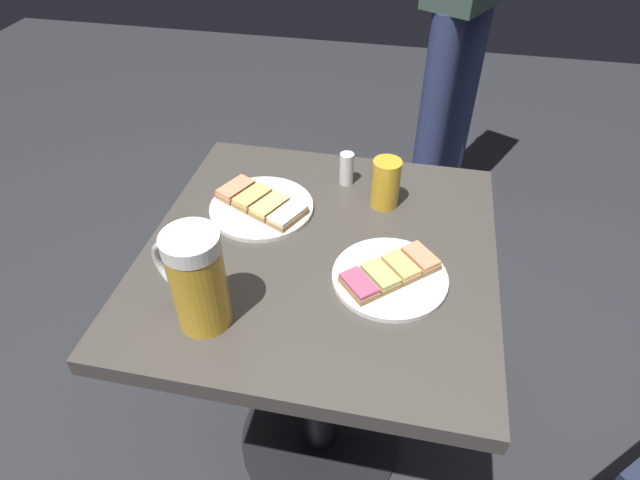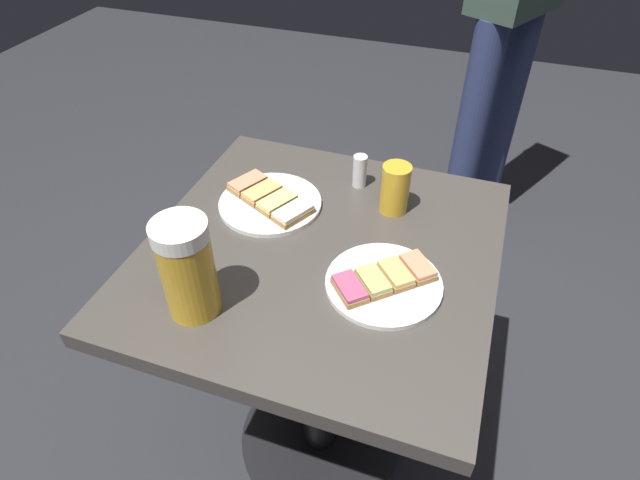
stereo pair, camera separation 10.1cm
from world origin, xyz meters
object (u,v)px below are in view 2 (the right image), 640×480
object	(u,v)px
plate_near	(384,282)
plate_far	(270,201)
salt_shaker	(360,171)
beer_mug	(186,267)
beer_glass_small	(395,189)

from	to	relation	value
plate_near	plate_far	size ratio (longest dim) A/B	0.96
plate_near	plate_far	distance (m)	0.32
plate_far	salt_shaker	size ratio (longest dim) A/B	2.93
beer_mug	salt_shaker	xyz separation A→B (m)	(-0.17, -0.44, -0.05)
plate_near	plate_far	xyz separation A→B (m)	(0.29, -0.15, 0.00)
beer_glass_small	salt_shaker	bearing A→B (deg)	-34.11
plate_near	beer_mug	world-z (taller)	beer_mug
plate_near	beer_mug	size ratio (longest dim) A/B	1.14
plate_near	plate_far	bearing A→B (deg)	-28.23
plate_near	beer_glass_small	distance (m)	0.23
plate_near	beer_glass_small	world-z (taller)	beer_glass_small
beer_glass_small	plate_near	bearing A→B (deg)	99.01
plate_far	salt_shaker	xyz separation A→B (m)	(-0.16, -0.13, 0.03)
beer_mug	beer_glass_small	world-z (taller)	beer_mug
plate_near	salt_shaker	bearing A→B (deg)	-66.04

